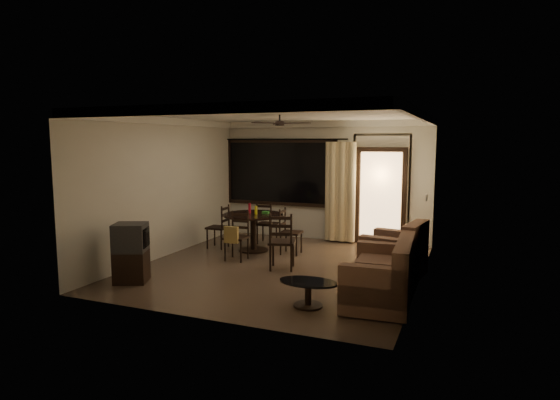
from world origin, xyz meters
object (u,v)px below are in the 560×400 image
at_px(tv_cabinet, 131,253).
at_px(armchair, 397,255).
at_px(dining_table, 253,222).
at_px(dining_chair_north, 267,231).
at_px(dining_chair_east, 290,240).
at_px(dining_chair_south, 236,245).
at_px(dining_chair_west, 218,235).
at_px(side_chair, 282,252).
at_px(sofa, 384,277).
at_px(coffee_table, 308,290).

bearing_deg(tv_cabinet, armchair, 2.21).
distance_m(dining_table, dining_chair_north, 0.86).
distance_m(dining_chair_east, dining_chair_south, 1.20).
xyz_separation_m(dining_chair_west, tv_cabinet, (-0.07, -2.76, 0.21)).
bearing_deg(armchair, side_chair, -162.98).
relative_size(tv_cabinet, side_chair, 0.93).
height_order(sofa, coffee_table, sofa).
distance_m(dining_chair_south, tv_cabinet, 2.17).
distance_m(dining_chair_west, side_chair, 2.23).
relative_size(armchair, coffee_table, 1.28).
distance_m(tv_cabinet, armchair, 4.50).
xyz_separation_m(tv_cabinet, coffee_table, (3.10, -0.01, -0.25)).
height_order(dining_chair_west, dining_chair_north, same).
xyz_separation_m(dining_chair_south, tv_cabinet, (-0.95, -1.94, 0.19)).
bearing_deg(dining_chair_west, side_chair, 58.34).
bearing_deg(dining_table, tv_cabinet, -108.04).
relative_size(dining_table, coffee_table, 1.51).
height_order(dining_chair_north, coffee_table, dining_chair_north).
bearing_deg(side_chair, dining_table, -60.67).
bearing_deg(dining_chair_north, armchair, 150.38).
bearing_deg(dining_chair_south, dining_chair_north, 90.00).
bearing_deg(armchair, tv_cabinet, -145.18).
relative_size(dining_chair_east, armchair, 0.88).
xyz_separation_m(armchair, coffee_table, (-0.95, -1.96, -0.15)).
height_order(dining_chair_west, tv_cabinet, tv_cabinet).
bearing_deg(dining_chair_west, coffee_table, 45.08).
distance_m(dining_table, tv_cabinet, 2.95).
distance_m(dining_chair_north, sofa, 4.34).
relative_size(dining_chair_south, sofa, 0.54).
xyz_separation_m(dining_table, dining_chair_west, (-0.84, -0.04, -0.35)).
height_order(coffee_table, side_chair, side_chair).
height_order(dining_chair_south, dining_chair_north, same).
xyz_separation_m(sofa, coffee_table, (-0.95, -0.64, -0.12)).
distance_m(dining_table, dining_chair_west, 0.91).
bearing_deg(dining_chair_south, side_chair, -16.48).
bearing_deg(tv_cabinet, dining_table, 48.35).
bearing_deg(dining_chair_west, dining_table, 90.07).
xyz_separation_m(dining_chair_west, side_chair, (1.95, -1.09, 0.03)).
bearing_deg(coffee_table, dining_table, 127.97).
bearing_deg(coffee_table, sofa, 33.71).
height_order(dining_chair_north, armchair, armchair).
distance_m(sofa, side_chair, 2.28).
height_order(tv_cabinet, armchair, tv_cabinet).
distance_m(dining_table, sofa, 3.83).
relative_size(coffee_table, side_chair, 0.80).
xyz_separation_m(dining_chair_east, tv_cabinet, (-1.75, -2.83, 0.21)).
height_order(dining_chair_south, tv_cabinet, tv_cabinet).
relative_size(sofa, coffee_table, 2.07).
distance_m(dining_chair_north, armchair, 3.56).
height_order(dining_chair_south, coffee_table, dining_chair_south).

